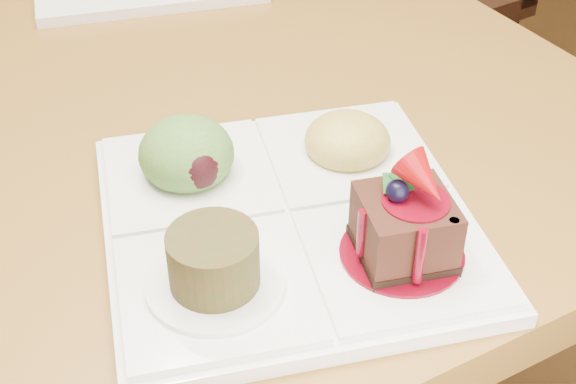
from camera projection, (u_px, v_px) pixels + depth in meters
ground at (43, 329)px, 1.51m from camera, size 6.00×6.00×0.00m
sampler_plate at (284, 205)px, 0.58m from camera, size 0.32×0.32×0.10m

